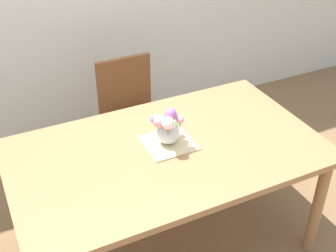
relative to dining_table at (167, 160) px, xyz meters
The scene contains 5 objects.
ground_plane 0.68m from the dining_table, ahead, with size 12.00×12.00×0.00m, color brown.
dining_table is the anchor object (origin of this frame).
chair_far 0.88m from the dining_table, 82.62° to the left, with size 0.42×0.42×0.90m.
placemat 0.10m from the dining_table, 57.13° to the left, with size 0.28×0.28×0.01m, color #CCB789.
flower_vase 0.21m from the dining_table, 59.35° to the left, with size 0.17×0.21×0.25m.
Camera 1 is at (-0.88, -1.83, 2.25)m, focal length 47.36 mm.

